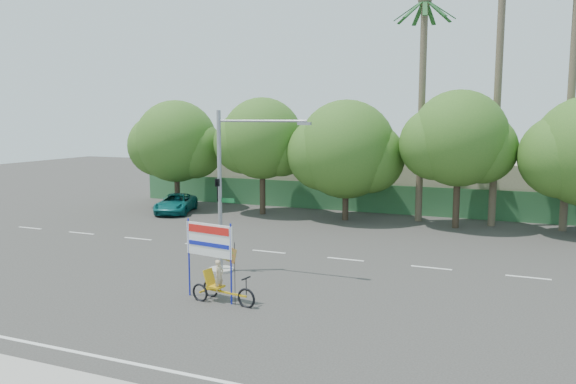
% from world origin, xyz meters
% --- Properties ---
extents(ground, '(120.00, 120.00, 0.00)m').
position_xyz_m(ground, '(0.00, 0.00, 0.00)').
color(ground, '#33302D').
rests_on(ground, ground).
extents(fence, '(38.00, 0.08, 2.00)m').
position_xyz_m(fence, '(0.00, 21.50, 1.00)').
color(fence, '#336B3D').
rests_on(fence, ground).
extents(building_left, '(12.00, 8.00, 4.00)m').
position_xyz_m(building_left, '(-10.00, 26.00, 2.00)').
color(building_left, beige).
rests_on(building_left, ground).
extents(building_right, '(14.00, 8.00, 3.60)m').
position_xyz_m(building_right, '(8.00, 26.00, 1.80)').
color(building_right, beige).
rests_on(building_right, ground).
extents(tree_far_left, '(7.14, 6.00, 7.96)m').
position_xyz_m(tree_far_left, '(-14.05, 18.00, 4.76)').
color(tree_far_left, '#473828').
rests_on(tree_far_left, ground).
extents(tree_left, '(6.66, 5.60, 8.07)m').
position_xyz_m(tree_left, '(-7.05, 18.00, 5.06)').
color(tree_left, '#473828').
rests_on(tree_left, ground).
extents(tree_center, '(7.62, 6.40, 7.85)m').
position_xyz_m(tree_center, '(-1.05, 18.00, 4.47)').
color(tree_center, '#473828').
rests_on(tree_center, ground).
extents(tree_right, '(6.90, 5.80, 8.36)m').
position_xyz_m(tree_right, '(5.95, 18.00, 5.24)').
color(tree_right, '#473828').
rests_on(tree_right, ground).
extents(palm_tall, '(3.73, 3.79, 17.45)m').
position_xyz_m(palm_tall, '(8.00, 19.50, 10.46)').
color(palm_tall, '#70604C').
rests_on(palm_tall, ground).
extents(palm_mid, '(3.73, 3.79, 15.45)m').
position_xyz_m(palm_mid, '(12.00, 19.50, 9.40)').
color(palm_mid, '#70604C').
rests_on(palm_mid, ground).
extents(palm_short, '(3.73, 3.79, 14.45)m').
position_xyz_m(palm_short, '(3.50, 19.50, 8.86)').
color(palm_short, '#70604C').
rests_on(palm_short, ground).
extents(traffic_signal, '(4.72, 1.10, 7.00)m').
position_xyz_m(traffic_signal, '(-2.20, 3.98, 2.92)').
color(traffic_signal, gray).
rests_on(traffic_signal, ground).
extents(trike_billboard, '(3.04, 0.94, 3.01)m').
position_xyz_m(trike_billboard, '(-0.64, 0.32, 1.21)').
color(trike_billboard, black).
rests_on(trike_billboard, ground).
extents(pickup_truck, '(3.58, 5.22, 1.33)m').
position_xyz_m(pickup_truck, '(-12.88, 16.10, 0.66)').
color(pickup_truck, '#0D6060').
rests_on(pickup_truck, ground).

